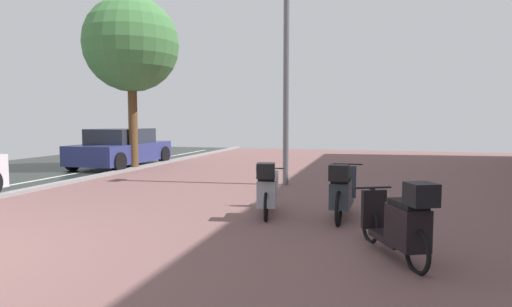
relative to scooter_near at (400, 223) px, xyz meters
The scene contains 6 objects.
scooter_near is the anchor object (origin of this frame).
scooter_mid 2.74m from the scooter_near, 137.53° to the left, with size 0.63×1.64×0.96m.
scooter_far 2.07m from the scooter_near, 112.22° to the left, with size 0.52×1.81×0.97m.
parked_car_far 11.80m from the scooter_near, 137.88° to the left, with size 1.89×3.99×1.31m.
lamp_post 6.35m from the scooter_near, 114.43° to the left, with size 0.20×0.52×5.46m.
street_tree 11.28m from the scooter_near, 137.38° to the left, with size 3.04×3.04×5.57m.
Camera 1 is at (5.06, -3.20, 1.62)m, focal length 29.66 mm.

